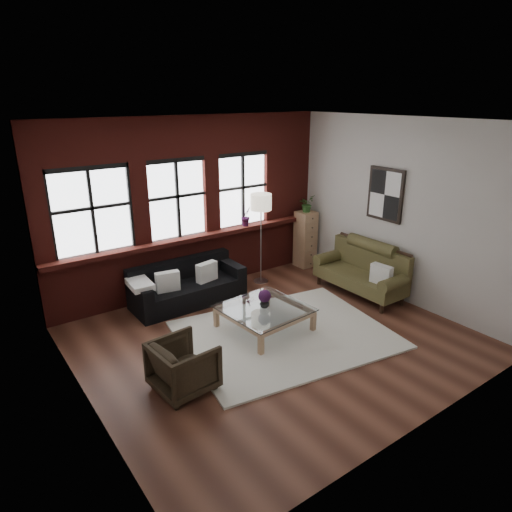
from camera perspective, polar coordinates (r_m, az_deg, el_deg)
floor at (r=7.10m, az=2.21°, el=-10.27°), size 5.50×5.50×0.00m
ceiling at (r=6.16m, az=2.61°, el=16.47°), size 5.50×5.50×0.00m
wall_back at (r=8.49m, az=-8.12°, el=6.24°), size 5.50×0.00×5.50m
wall_front at (r=4.87m, az=20.90°, el=-5.20°), size 5.50×0.00×5.50m
wall_left at (r=5.31m, az=-21.70°, el=-3.24°), size 0.00×5.00×5.00m
wall_right at (r=8.38m, az=17.45°, el=5.35°), size 0.00×5.00×5.00m
brick_backwall at (r=8.44m, az=-7.93°, el=6.17°), size 5.50×0.12×3.20m
sill_ledge at (r=8.51m, az=-7.46°, el=2.39°), size 5.50×0.30×0.08m
window_left at (r=7.76m, az=-19.83°, el=5.15°), size 1.38×0.10×1.50m
window_mid at (r=8.28m, az=-9.85°, el=6.87°), size 1.38×0.10×1.50m
window_right at (r=8.96m, az=-1.74°, el=8.12°), size 1.38×0.10×1.50m
wall_poster at (r=8.48m, az=15.89°, el=7.40°), size 0.05×0.74×0.94m
shag_rug at (r=7.18m, az=3.66°, el=-9.76°), size 3.43×2.88×0.03m
dark_sofa at (r=8.17m, az=-8.50°, el=-3.49°), size 1.99×0.81×0.72m
pillow_a at (r=7.85m, az=-10.99°, el=-3.15°), size 0.42×0.21×0.34m
pillow_b at (r=8.16m, az=-6.18°, el=-1.98°), size 0.42×0.21×0.34m
vintage_settee at (r=8.60m, az=12.86°, el=-1.72°), size 0.80×1.80×0.96m
pillow_settee at (r=8.18m, az=15.40°, el=-2.24°), size 0.18×0.39×0.34m
armchair at (r=5.92m, az=-9.05°, el=-13.45°), size 0.79×0.77×0.66m
coffee_table at (r=7.25m, az=1.06°, el=-7.87°), size 1.30×1.30×0.40m
vase at (r=7.12m, az=1.07°, el=-5.89°), size 0.16×0.16×0.16m
flowers at (r=7.07m, az=1.08°, el=-5.02°), size 0.20×0.20×0.20m
drawer_chest at (r=9.82m, az=6.18°, el=2.11°), size 0.37×0.37×1.20m
potted_plant_top at (r=9.61m, az=6.35°, el=6.52°), size 0.38×0.36×0.35m
floor_lamp at (r=8.78m, az=0.62°, el=2.57°), size 0.40×0.40×1.92m
sill_plant at (r=8.97m, az=-1.24°, el=4.99°), size 0.25×0.22×0.38m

